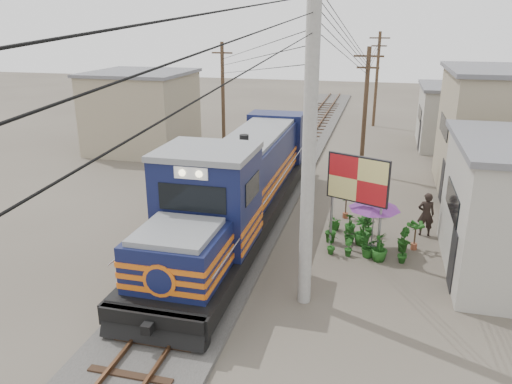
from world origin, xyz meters
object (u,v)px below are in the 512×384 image
(market_umbrella, at_px, (375,203))
(vendor, at_px, (426,214))
(locomotive, at_px, (240,186))
(billboard, at_px, (358,182))

(market_umbrella, bearing_deg, vendor, 42.69)
(locomotive, distance_m, vendor, 7.59)
(locomotive, bearing_deg, market_umbrella, -8.47)
(vendor, bearing_deg, locomotive, 3.34)
(billboard, bearing_deg, locomotive, -170.50)
(locomotive, bearing_deg, billboard, -13.29)
(billboard, height_order, market_umbrella, billboard)
(market_umbrella, height_order, vendor, market_umbrella)
(locomotive, xyz_separation_m, market_umbrella, (5.42, -0.81, 0.04))
(billboard, xyz_separation_m, vendor, (2.71, 2.20, -1.84))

